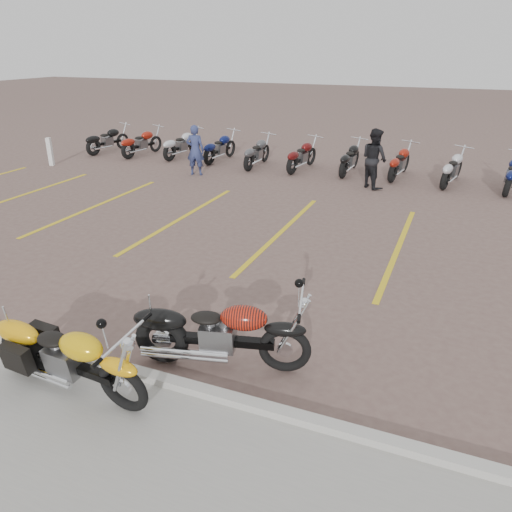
{
  "coord_description": "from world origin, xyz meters",
  "views": [
    {
      "loc": [
        3.7,
        -6.46,
        4.09
      ],
      "look_at": [
        0.69,
        0.79,
        0.75
      ],
      "focal_mm": 35.0,
      "sensor_mm": 36.0,
      "label": 1
    }
  ],
  "objects": [
    {
      "name": "parking_stripes",
      "position": [
        0.0,
        4.0,
        0.0
      ],
      "size": [
        38.0,
        5.5,
        0.01
      ],
      "primitive_type": null,
      "color": "gold",
      "rests_on": "ground"
    },
    {
      "name": "bg_bike_row",
      "position": [
        -1.51,
        10.19,
        0.55
      ],
      "size": [
        17.34,
        2.05,
        1.1
      ],
      "color": "black",
      "rests_on": "ground"
    },
    {
      "name": "bollard",
      "position": [
        -10.16,
        7.4,
        0.5
      ],
      "size": [
        0.19,
        0.19,
        1.0
      ],
      "primitive_type": "cube",
      "rotation": [
        0.0,
        0.0,
        0.32
      ],
      "color": "silver",
      "rests_on": "ground"
    },
    {
      "name": "person_b",
      "position": [
        1.23,
        8.82,
        0.9
      ],
      "size": [
        1.11,
        1.09,
        1.8
      ],
      "primitive_type": "imported",
      "rotation": [
        0.0,
        0.0,
        2.42
      ],
      "color": "black",
      "rests_on": "ground"
    },
    {
      "name": "ground",
      "position": [
        0.0,
        0.0,
        0.0
      ],
      "size": [
        100.0,
        100.0,
        0.0
      ],
      "primitive_type": "plane",
      "color": "#705850",
      "rests_on": "ground"
    },
    {
      "name": "yellow_cruiser",
      "position": [
        -0.47,
        -2.52,
        0.49
      ],
      "size": [
        2.38,
        0.39,
        0.98
      ],
      "rotation": [
        0.13,
        0.0,
        -0.07
      ],
      "color": "black",
      "rests_on": "ground"
    },
    {
      "name": "flame_cruiser",
      "position": [
        1.02,
        -1.36,
        0.49
      ],
      "size": [
        2.38,
        0.73,
        0.99
      ],
      "rotation": [
        0.08,
        0.0,
        0.25
      ],
      "color": "black",
      "rests_on": "ground"
    },
    {
      "name": "person_a",
      "position": [
        -4.59,
        8.19,
        0.83
      ],
      "size": [
        0.68,
        0.52,
        1.66
      ],
      "primitive_type": "imported",
      "rotation": [
        0.0,
        0.0,
        3.36
      ],
      "color": "navy",
      "rests_on": "ground"
    },
    {
      "name": "curb",
      "position": [
        0.0,
        -2.0,
        0.06
      ],
      "size": [
        60.0,
        0.18,
        0.12
      ],
      "primitive_type": "cube",
      "color": "#ADAAA3",
      "rests_on": "ground"
    }
  ]
}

